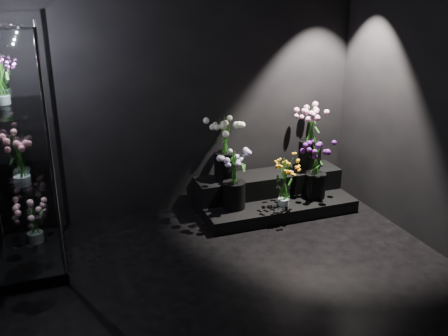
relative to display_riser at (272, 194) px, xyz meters
name	(u,v)px	position (x,y,z in m)	size (l,w,h in m)	color
floor	(254,303)	(-0.93, -1.66, -0.16)	(4.00, 4.00, 0.00)	black
wall_back	(183,88)	(-0.93, 0.34, 1.24)	(4.00, 4.00, 0.00)	black
display_riser	(272,194)	(0.00, 0.00, 0.00)	(1.73, 0.77, 0.38)	black
display_case	(17,153)	(-2.61, -0.36, 0.92)	(0.59, 0.98, 2.15)	black
bouquet_orange_bells	(285,181)	(0.01, -0.28, 0.27)	(0.34, 0.34, 0.55)	white
bouquet_lilac	(234,175)	(-0.53, -0.15, 0.36)	(0.49, 0.49, 0.65)	black
bouquet_purple	(316,167)	(0.44, -0.20, 0.35)	(0.42, 0.42, 0.66)	black
bouquet_cream_roses	(225,144)	(-0.53, 0.12, 0.63)	(0.49, 0.49, 0.70)	black
bouquet_pink_roses	(311,133)	(0.53, 0.12, 0.65)	(0.37, 0.37, 0.77)	black
bouquet_case_pink	(19,158)	(-2.59, -0.53, 0.92)	(0.32, 0.32, 0.47)	white
bouquet_case_magenta	(0,81)	(-2.67, -0.21, 1.51)	(0.27, 0.27, 0.39)	white
bouquet_case_base_pink	(33,219)	(-2.57, -0.14, 0.18)	(0.43, 0.43, 0.45)	white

